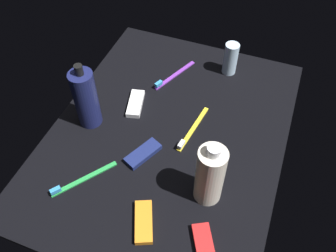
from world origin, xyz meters
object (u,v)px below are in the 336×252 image
snack_bar_orange (144,222)px  snack_bar_white (136,104)px  bodywash_bottle (210,175)px  snack_bar_red (204,246)px  lotion_bottle (86,99)px  toothbrush_yellow (192,130)px  deodorant_stick (230,59)px  toothbrush_green (80,180)px  toothbrush_purple (173,76)px  snack_bar_navy (143,154)px

snack_bar_orange → snack_bar_white: 38.17cm
bodywash_bottle → snack_bar_red: bearing=-165.8°
lotion_bottle → toothbrush_yellow: size_ratio=1.15×
bodywash_bottle → snack_bar_orange: bodywash_bottle is taller
deodorant_stick → snack_bar_red: (-59.35, -9.92, -4.62)cm
bodywash_bottle → toothbrush_yellow: bodywash_bottle is taller
bodywash_bottle → snack_bar_white: bearing=53.5°
toothbrush_yellow → toothbrush_green: bearing=140.2°
lotion_bottle → snack_bar_orange: 36.90cm
snack_bar_red → deodorant_stick: bearing=-18.9°
deodorant_stick → snack_bar_orange: size_ratio=1.03×
bodywash_bottle → toothbrush_purple: 44.18cm
toothbrush_yellow → toothbrush_green: same height
deodorant_stick → toothbrush_yellow: bearing=173.5°
lotion_bottle → bodywash_bottle: size_ratio=1.07×
lotion_bottle → bodywash_bottle: 40.03cm
deodorant_stick → toothbrush_green: deodorant_stick is taller
toothbrush_green → toothbrush_yellow: bearing=-39.8°
lotion_bottle → snack_bar_navy: bearing=-107.4°
snack_bar_orange → snack_bar_navy: bearing=0.1°
lotion_bottle → bodywash_bottle: (-11.18, -38.44, -0.31)cm
toothbrush_purple → deodorant_stick: bearing=-60.3°
deodorant_stick → toothbrush_yellow: deodorant_stick is taller
snack_bar_white → toothbrush_green: bearing=161.4°
toothbrush_yellow → snack_bar_white: toothbrush_yellow is taller
snack_bar_navy → snack_bar_red: bearing=-104.0°
lotion_bottle → toothbrush_purple: (25.77, -15.67, -8.55)cm
deodorant_stick → toothbrush_yellow: 29.19cm
toothbrush_purple → snack_bar_red: (-50.14, -26.10, 0.14)cm
deodorant_stick → snack_bar_orange: bearing=175.2°
toothbrush_purple → lotion_bottle: bearing=148.7°
snack_bar_orange → snack_bar_navy: size_ratio=1.00×
snack_bar_red → snack_bar_navy: bearing=22.7°
toothbrush_green → snack_bar_white: bearing=-4.4°
deodorant_stick → snack_bar_navy: deodorant_stick is taller
deodorant_stick → lotion_bottle: bearing=137.7°
deodorant_stick → bodywash_bottle: bearing=-171.9°
toothbrush_purple → snack_bar_white: bearing=158.7°
bodywash_bottle → toothbrush_purple: bodywash_bottle is taller
deodorant_stick → snack_bar_white: bearing=138.1°
deodorant_stick → toothbrush_green: 59.57cm
snack_bar_navy → deodorant_stick: bearing=7.6°
bodywash_bottle → toothbrush_yellow: 21.75cm
toothbrush_yellow → toothbrush_green: (-25.47, 21.25, 0.00)cm
deodorant_stick → toothbrush_green: (-54.08, 24.52, -4.76)cm
bodywash_bottle → toothbrush_yellow: bearing=29.3°
toothbrush_yellow → toothbrush_green: size_ratio=1.18×
toothbrush_purple → snack_bar_orange: bearing=-167.3°
toothbrush_yellow → snack_bar_red: (-30.74, -13.18, 0.14)cm
toothbrush_yellow → snack_bar_navy: 15.63cm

